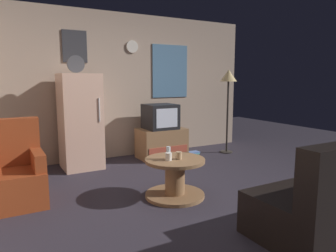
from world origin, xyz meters
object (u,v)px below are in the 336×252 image
object	(u,v)px
crt_tv	(160,117)
tv_stand	(162,143)
mug_ceramic_white	(169,157)
book_stack	(193,154)
standing_lamp	(228,82)
mug_ceramic_tan	(179,156)
coffee_table	(175,178)
armchair	(11,175)
fridge	(80,121)
wine_glass	(168,153)

from	to	relation	value
crt_tv	tv_stand	bearing A→B (deg)	2.24
mug_ceramic_white	book_stack	distance (m)	2.21
crt_tv	mug_ceramic_white	size ratio (longest dim) A/B	6.00
crt_tv	book_stack	bearing A→B (deg)	-18.02
standing_lamp	mug_ceramic_tan	world-z (taller)	standing_lamp
crt_tv	coffee_table	bearing A→B (deg)	-112.57
tv_stand	armchair	distance (m)	2.71
fridge	book_stack	size ratio (longest dim) A/B	8.19
mug_ceramic_tan	book_stack	size ratio (longest dim) A/B	0.42
tv_stand	coffee_table	bearing A→B (deg)	-113.22
mug_ceramic_white	crt_tv	bearing A→B (deg)	64.97
crt_tv	standing_lamp	world-z (taller)	standing_lamp
wine_glass	standing_lamp	bearing A→B (deg)	34.95
wine_glass	armchair	xyz separation A→B (m)	(-1.66, 0.70, -0.21)
fridge	armchair	bearing A→B (deg)	-133.92
crt_tv	wine_glass	distance (m)	1.94
crt_tv	mug_ceramic_white	xyz separation A→B (m)	(-0.84, -1.81, -0.23)
tv_stand	coffee_table	world-z (taller)	tv_stand
wine_glass	tv_stand	bearing A→B (deg)	64.41
mug_ceramic_white	armchair	xyz separation A→B (m)	(-1.63, 0.75, -0.18)
book_stack	mug_ceramic_white	bearing A→B (deg)	-131.59
book_stack	coffee_table	bearing A→B (deg)	-129.97
fridge	tv_stand	size ratio (longest dim) A/B	2.11
armchair	standing_lamp	bearing A→B (deg)	11.82
standing_lamp	armchair	bearing A→B (deg)	-168.18
mug_ceramic_tan	wine_glass	bearing A→B (deg)	146.07
coffee_table	book_stack	xyz separation A→B (m)	(1.33, 1.58, -0.19)
book_stack	tv_stand	bearing A→B (deg)	161.17
fridge	mug_ceramic_tan	world-z (taller)	fridge
armchair	coffee_table	bearing A→B (deg)	-22.66
standing_lamp	mug_ceramic_white	distance (m)	2.79
tv_stand	coffee_table	xyz separation A→B (m)	(-0.76, -1.78, -0.03)
fridge	standing_lamp	bearing A→B (deg)	-6.56
fridge	tv_stand	world-z (taller)	fridge
book_stack	mug_ceramic_tan	bearing A→B (deg)	-128.66
tv_stand	book_stack	world-z (taller)	tv_stand
mug_ceramic_tan	armchair	distance (m)	1.93
standing_lamp	book_stack	xyz separation A→B (m)	(-0.73, 0.07, -1.31)
mug_ceramic_white	mug_ceramic_tan	size ratio (longest dim) A/B	1.00
crt_tv	coffee_table	xyz separation A→B (m)	(-0.74, -1.78, -0.52)
wine_glass	mug_ceramic_tan	bearing A→B (deg)	-33.93
tv_stand	mug_ceramic_tan	size ratio (longest dim) A/B	9.33
crt_tv	mug_ceramic_tan	distance (m)	1.97
coffee_table	mug_ceramic_white	distance (m)	0.30
crt_tv	armchair	xyz separation A→B (m)	(-2.47, -1.05, -0.41)
fridge	crt_tv	bearing A→B (deg)	-2.12
crt_tv	mug_ceramic_white	distance (m)	2.01
crt_tv	armchair	bearing A→B (deg)	-156.91
fridge	mug_ceramic_tan	xyz separation A→B (m)	(0.69, -1.87, -0.24)
fridge	armchair	world-z (taller)	fridge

